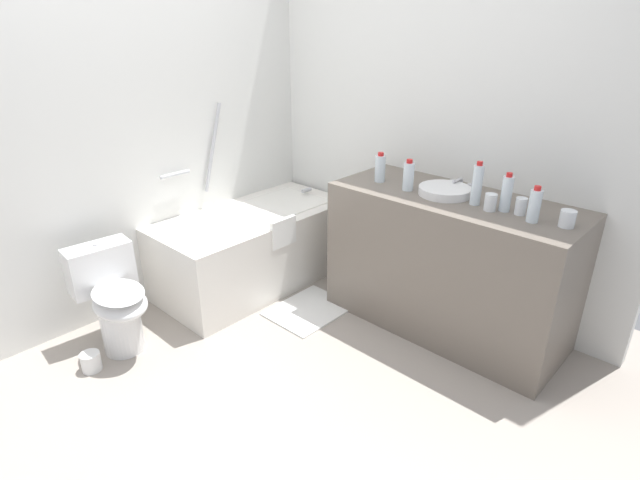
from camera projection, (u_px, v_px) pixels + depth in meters
ground_plane at (258, 381)px, 2.81m from camera, size 4.03×4.03×0.00m
wall_back_tiled at (110, 120)px, 3.10m from camera, size 3.43×0.10×2.58m
wall_right_mirror at (428, 113)px, 3.34m from camera, size 0.10×2.92×2.58m
bathtub at (254, 245)px, 3.76m from camera, size 1.46×0.71×1.32m
toilet at (113, 298)px, 2.98m from camera, size 0.39×0.56×0.65m
vanity_counter at (448, 264)px, 3.16m from camera, size 0.62×1.49×0.89m
sink_basin at (445, 191)px, 3.00m from camera, size 0.31×0.31×0.05m
sink_faucet at (460, 183)px, 3.12m from camera, size 0.12×0.15×0.07m
water_bottle_0 at (535, 205)px, 2.58m from camera, size 0.06×0.06×0.19m
water_bottle_1 at (507, 193)px, 2.72m from camera, size 0.06×0.06×0.22m
water_bottle_2 at (380, 168)px, 3.22m from camera, size 0.07×0.07×0.19m
water_bottle_3 at (477, 184)px, 2.81m from camera, size 0.06×0.06×0.25m
water_bottle_4 at (409, 176)px, 3.06m from camera, size 0.07×0.07×0.19m
drinking_glass_0 at (567, 219)px, 2.53m from camera, size 0.08×0.08×0.09m
drinking_glass_1 at (490, 202)px, 2.75m from camera, size 0.07×0.07×0.10m
drinking_glass_2 at (521, 206)px, 2.69m from camera, size 0.06×0.06×0.09m
bath_mat at (309, 310)px, 3.49m from camera, size 0.54×0.43×0.01m
toilet_paper_roll at (91, 362)px, 2.88m from camera, size 0.11×0.11×0.11m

